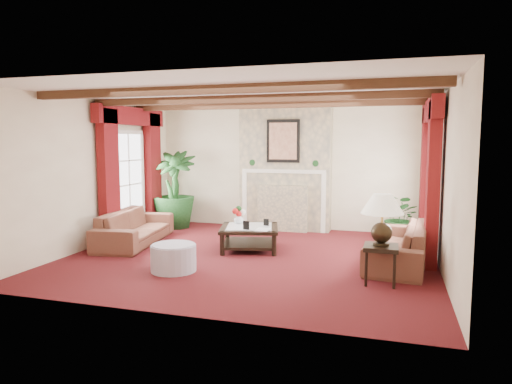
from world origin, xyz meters
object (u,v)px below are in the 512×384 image
(ottoman, at_px, (174,258))
(coffee_table, at_px, (249,238))
(sofa_left, at_px, (135,222))
(potted_palm, at_px, (174,206))
(side_table, at_px, (381,264))
(sofa_right, at_px, (398,237))

(ottoman, bearing_deg, coffee_table, 67.43)
(sofa_left, xyz_separation_m, potted_palm, (-0.01, 1.68, 0.07))
(sofa_left, bearing_deg, side_table, -113.79)
(sofa_right, distance_m, potted_palm, 5.13)
(potted_palm, distance_m, coffee_table, 2.76)
(coffee_table, bearing_deg, side_table, -45.33)
(sofa_right, height_order, side_table, sofa_right)
(sofa_left, relative_size, coffee_table, 2.17)
(sofa_right, distance_m, ottoman, 3.54)
(potted_palm, bearing_deg, coffee_table, -34.15)
(potted_palm, height_order, coffee_table, potted_palm)
(side_table, bearing_deg, sofa_right, 78.64)
(potted_palm, relative_size, ottoman, 2.71)
(ottoman, bearing_deg, potted_palm, 116.58)
(coffee_table, height_order, side_table, side_table)
(potted_palm, bearing_deg, ottoman, -63.42)
(coffee_table, bearing_deg, ottoman, -127.28)
(sofa_left, relative_size, sofa_right, 0.99)
(sofa_left, height_order, side_table, sofa_left)
(sofa_left, bearing_deg, ottoman, -142.20)
(potted_palm, relative_size, side_table, 3.45)
(side_table, bearing_deg, coffee_table, 149.38)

